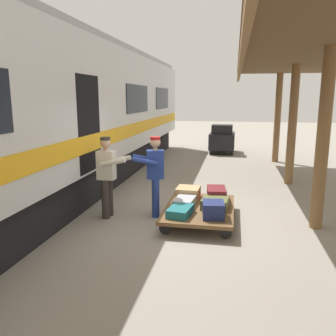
{
  "coord_description": "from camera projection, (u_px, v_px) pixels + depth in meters",
  "views": [
    {
      "loc": [
        -0.91,
        6.85,
        2.5
      ],
      "look_at": [
        0.32,
        0.36,
        1.15
      ],
      "focal_mm": 37.13,
      "sensor_mm": 36.0,
      "label": 1
    }
  ],
  "objects": [
    {
      "name": "baggage_tug",
      "position": [
        222.0,
        139.0,
        15.73
      ],
      "size": [
        1.12,
        1.71,
        1.3
      ],
      "color": "black",
      "rests_on": "ground_plane"
    },
    {
      "name": "suitcase_gray_aluminum",
      "position": [
        185.0,
        202.0,
        7.14
      ],
      "size": [
        0.44,
        0.62,
        0.17
      ],
      "primitive_type": "cube",
      "rotation": [
        0.0,
        0.0,
        -0.1
      ],
      "color": "#9EA0A5",
      "rests_on": "luggage_cart"
    },
    {
      "name": "porter_by_door",
      "position": [
        107.0,
        174.0,
        7.22
      ],
      "size": [
        0.68,
        0.45,
        1.7
      ],
      "color": "#332D28",
      "rests_on": "ground_plane"
    },
    {
      "name": "suitcase_navy_fabric",
      "position": [
        213.0,
        210.0,
        6.47
      ],
      "size": [
        0.44,
        0.51,
        0.3
      ],
      "primitive_type": "cube",
      "rotation": [
        0.0,
        0.0,
        0.11
      ],
      "color": "navy",
      "rests_on": "luggage_cart"
    },
    {
      "name": "suitcase_teal_softside",
      "position": [
        180.0,
        211.0,
        6.6
      ],
      "size": [
        0.48,
        0.68,
        0.16
      ],
      "primitive_type": "cube",
      "rotation": [
        0.0,
        0.0,
        -0.15
      ],
      "color": "#1E666B",
      "rests_on": "luggage_cart"
    },
    {
      "name": "ground_plane",
      "position": [
        186.0,
        219.0,
        7.26
      ],
      "size": [
        60.0,
        60.0,
        0.0
      ],
      "primitive_type": "plane",
      "color": "gray"
    },
    {
      "name": "suitcase_maroon_trunk",
      "position": [
        216.0,
        194.0,
        7.56
      ],
      "size": [
        0.46,
        0.68,
        0.27
      ],
      "primitive_type": "cube",
      "rotation": [
        0.0,
        0.0,
        0.11
      ],
      "color": "maroon",
      "rests_on": "luggage_cart"
    },
    {
      "name": "platform_canopy",
      "position": [
        327.0,
        52.0,
        6.15
      ],
      "size": [
        3.2,
        15.18,
        3.56
      ],
      "color": "brown",
      "rests_on": "ground_plane"
    },
    {
      "name": "porter_in_overalls",
      "position": [
        154.0,
        174.0,
        7.3
      ],
      "size": [
        0.72,
        0.53,
        1.7
      ],
      "color": "navy",
      "rests_on": "ground_plane"
    },
    {
      "name": "suitcase_olive_duffel",
      "position": [
        215.0,
        203.0,
        7.02
      ],
      "size": [
        0.56,
        0.57,
        0.2
      ],
      "primitive_type": "cube",
      "rotation": [
        0.0,
        0.0,
        -0.09
      ],
      "color": "brown",
      "rests_on": "luggage_cart"
    },
    {
      "name": "suitcase_tan_vintage",
      "position": [
        188.0,
        193.0,
        7.67
      ],
      "size": [
        0.52,
        0.53,
        0.25
      ],
      "primitive_type": "cube",
      "rotation": [
        0.0,
        0.0,
        -0.05
      ],
      "color": "tan",
      "rests_on": "luggage_cart"
    },
    {
      "name": "luggage_cart",
      "position": [
        199.0,
        209.0,
        7.11
      ],
      "size": [
        1.38,
        2.05,
        0.3
      ],
      "color": "brown",
      "rests_on": "ground_plane"
    },
    {
      "name": "train_car",
      "position": [
        24.0,
        118.0,
        7.5
      ],
      "size": [
        3.02,
        21.52,
        4.0
      ],
      "color": "silver",
      "rests_on": "ground_plane"
    }
  ]
}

